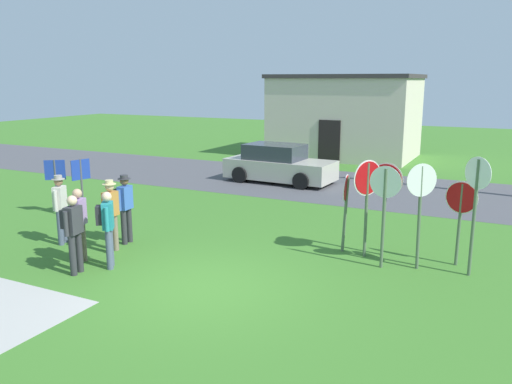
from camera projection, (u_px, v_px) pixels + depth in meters
name	position (u px, v px, depth m)	size (l,w,h in m)	color
ground_plane	(203.00, 288.00, 10.21)	(80.00, 80.00, 0.00)	#3D7528
street_asphalt	(356.00, 187.00, 19.72)	(60.00, 6.40, 0.01)	#4C4C51
building_background	(345.00, 116.00, 27.28)	(7.28, 5.20, 4.28)	beige
parked_car_on_street	(279.00, 165.00, 20.65)	(4.38, 2.18, 1.51)	#B7B2A3
stop_sign_leaning_right	(385.00, 200.00, 11.01)	(0.68, 0.09, 2.25)	#51664C
stop_sign_rear_left	(461.00, 209.00, 11.21)	(0.69, 0.24, 1.89)	#51664C
stop_sign_far_back	(346.00, 200.00, 12.11)	(0.16, 0.64, 1.87)	#51664C
stop_sign_center_cluster	(385.00, 192.00, 11.86)	(0.78, 0.14, 2.18)	#51664C
stop_sign_rear_right	(367.00, 191.00, 11.71)	(0.45, 0.69, 2.26)	#51664C
stop_sign_leaning_left	(476.00, 197.00, 10.51)	(0.52, 0.43, 2.51)	#51664C
stop_sign_nearest	(420.00, 198.00, 10.96)	(0.55, 0.49, 2.30)	#51664C
person_in_dark_shirt	(73.00, 229.00, 10.77)	(0.39, 0.56, 1.69)	#2D2D33
person_holding_notes	(111.00, 212.00, 12.16)	(0.32, 0.57, 1.74)	#7A6B56
person_with_sunhat	(107.00, 224.00, 11.11)	(0.47, 0.49, 1.69)	#4C5670
person_in_teal	(60.00, 205.00, 12.76)	(0.34, 0.53, 1.74)	#4C5670
person_near_signs	(79.00, 222.00, 11.43)	(0.32, 0.55, 1.69)	#7A6B56
person_in_blue	(125.00, 204.00, 12.81)	(0.41, 0.57, 1.74)	#2D2D33
info_panel_leftmost	(81.00, 177.00, 15.34)	(0.17, 0.59, 1.72)	#4C4C51
info_panel_middle	(55.00, 177.00, 15.57)	(0.50, 0.37, 1.67)	#4C4C51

